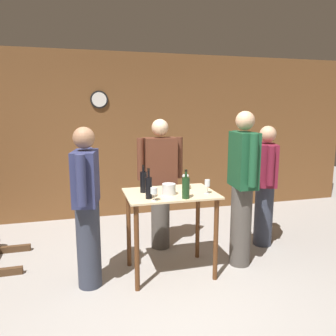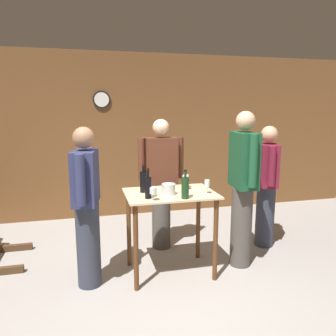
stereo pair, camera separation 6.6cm
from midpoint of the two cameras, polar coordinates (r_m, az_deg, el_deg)
ground_plane at (r=3.42m, az=0.43°, el=-21.55°), size 14.00×14.00×0.00m
back_wall at (r=5.53m, az=-6.46°, el=5.56°), size 8.40×0.08×2.70m
tasting_table at (r=3.57m, az=0.92°, el=-7.38°), size 0.96×0.67×0.92m
wine_bottle_far_left at (r=3.51m, az=-3.78°, el=-2.33°), size 0.07×0.07×0.30m
wine_bottle_left at (r=3.27m, az=-2.91°, el=-3.28°), size 0.07×0.07×0.31m
wine_bottle_center at (r=3.27m, az=3.59°, el=-3.38°), size 0.08×0.08×0.30m
wine_glass_near_left at (r=3.19m, az=-2.00°, el=-4.05°), size 0.07×0.07×0.13m
wine_glass_near_center at (r=3.61m, az=3.59°, el=-1.96°), size 0.07×0.07×0.16m
wine_glass_near_right at (r=3.71m, az=3.64°, el=-1.76°), size 0.07×0.07×0.15m
wine_glass_far_side at (r=3.47m, az=7.37°, el=-2.76°), size 0.06×0.06×0.15m
ice_bucket at (r=3.42m, az=0.65°, el=-3.70°), size 0.14×0.14×0.11m
person_host at (r=4.45m, az=17.21°, el=-2.70°), size 0.34×0.56×1.59m
person_visitor_with_scarf at (r=4.19m, az=-0.76°, el=-2.33°), size 0.59×0.24×1.68m
person_visitor_bearded at (r=3.37m, az=-13.45°, el=-6.22°), size 0.29×0.58×1.63m
person_visitor_near_door at (r=3.79m, az=13.40°, el=-3.07°), size 0.25×0.59×1.78m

